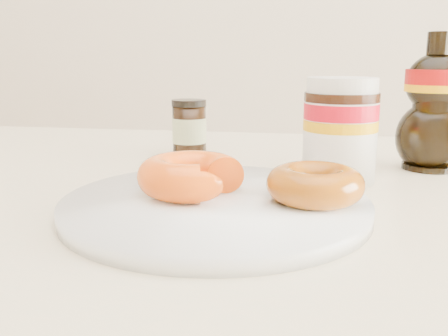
% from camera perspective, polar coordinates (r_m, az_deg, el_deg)
% --- Properties ---
extents(dining_table, '(1.40, 0.90, 0.75)m').
position_cam_1_polar(dining_table, '(0.62, 3.38, -9.93)').
color(dining_table, beige).
rests_on(dining_table, ground).
extents(plate, '(0.31, 0.31, 0.02)m').
position_cam_1_polar(plate, '(0.50, -0.99, -4.22)').
color(plate, white).
rests_on(plate, dining_table).
extents(donut_bitten, '(0.14, 0.14, 0.04)m').
position_cam_1_polar(donut_bitten, '(0.51, -3.80, -0.85)').
color(donut_bitten, '#E8480D').
rests_on(donut_bitten, plate).
extents(donut_whole, '(0.12, 0.12, 0.03)m').
position_cam_1_polar(donut_whole, '(0.49, 10.36, -1.82)').
color(donut_whole, '#8F3E09').
rests_on(donut_whole, plate).
extents(nutella_jar, '(0.09, 0.09, 0.13)m').
position_cam_1_polar(nutella_jar, '(0.64, 13.15, 4.71)').
color(nutella_jar, white).
rests_on(nutella_jar, dining_table).
extents(syrup_bottle, '(0.10, 0.09, 0.19)m').
position_cam_1_polar(syrup_bottle, '(0.74, 22.88, 6.93)').
color(syrup_bottle, black).
rests_on(syrup_bottle, dining_table).
extents(dark_jar, '(0.05, 0.05, 0.09)m').
position_cam_1_polar(dark_jar, '(0.80, -3.99, 4.58)').
color(dark_jar, black).
rests_on(dark_jar, dining_table).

